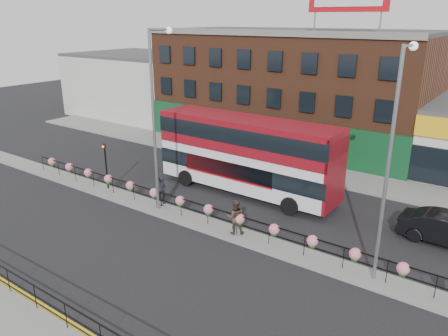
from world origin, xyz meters
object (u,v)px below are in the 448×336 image
Objects in this scene: pedestrian_b at (235,217)px; lamp_column_east at (392,148)px; pedestrian_a at (162,191)px; lamp_column_west at (156,106)px; double_decker_bus at (247,148)px.

lamp_column_east is at bearing 147.53° from pedestrian_b.
pedestrian_a is 5.90m from pedestrian_b.
pedestrian_b is 0.19× the size of lamp_column_east.
pedestrian_a is 0.18× the size of lamp_column_east.
lamp_column_east is at bearing 0.32° from lamp_column_west.
lamp_column_west is (-2.82, -5.39, 3.32)m from double_decker_bus.
double_decker_bus is 6.62m from pedestrian_b.
lamp_column_west is (-5.70, 0.21, 5.35)m from pedestrian_b.
pedestrian_b reaches higher than pedestrian_a.
lamp_column_west reaches higher than lamp_column_east.
pedestrian_b is 9.13m from lamp_column_east.
lamp_column_east is (13.44, -0.26, 5.15)m from pedestrian_a.
pedestrian_b is 7.82m from lamp_column_west.
lamp_column_east is at bearing -115.82° from pedestrian_a.
double_decker_bus reaches higher than pedestrian_b.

